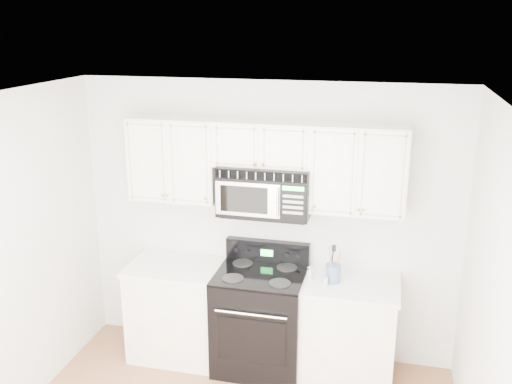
% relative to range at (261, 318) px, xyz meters
% --- Properties ---
extents(room, '(3.51, 3.51, 2.61)m').
position_rel_range_xyz_m(room, '(-0.01, -1.42, 0.82)').
color(room, brown).
rests_on(room, ground).
extents(base_cabinet_left, '(0.86, 0.65, 0.92)m').
position_rel_range_xyz_m(base_cabinet_left, '(-0.81, 0.02, -0.06)').
color(base_cabinet_left, white).
rests_on(base_cabinet_left, ground).
extents(base_cabinet_right, '(0.86, 0.65, 0.92)m').
position_rel_range_xyz_m(base_cabinet_right, '(0.79, 0.02, -0.06)').
color(base_cabinet_right, white).
rests_on(base_cabinet_right, ground).
extents(range, '(0.79, 0.72, 1.13)m').
position_rel_range_xyz_m(range, '(0.00, 0.00, 0.00)').
color(range, black).
rests_on(range, ground).
extents(upper_cabinets, '(2.44, 0.37, 0.75)m').
position_rel_range_xyz_m(upper_cabinets, '(-0.01, 0.17, 1.45)').
color(upper_cabinets, white).
rests_on(upper_cabinets, ground).
extents(microwave, '(0.80, 0.45, 0.44)m').
position_rel_range_xyz_m(microwave, '(0.01, 0.13, 1.19)').
color(microwave, black).
rests_on(microwave, ground).
extents(utensil_crock, '(0.13, 0.13, 0.34)m').
position_rel_range_xyz_m(utensil_crock, '(0.64, 0.00, 0.52)').
color(utensil_crock, slate).
rests_on(utensil_crock, base_cabinet_right).
extents(shaker_salt, '(0.04, 0.04, 0.11)m').
position_rel_range_xyz_m(shaker_salt, '(0.44, 0.02, 0.49)').
color(shaker_salt, '#B7B5C6').
rests_on(shaker_salt, base_cabinet_right).
extents(shaker_pepper, '(0.04, 0.04, 0.09)m').
position_rel_range_xyz_m(shaker_pepper, '(0.59, -0.10, 0.48)').
color(shaker_pepper, '#B7B5C6').
rests_on(shaker_pepper, base_cabinet_right).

